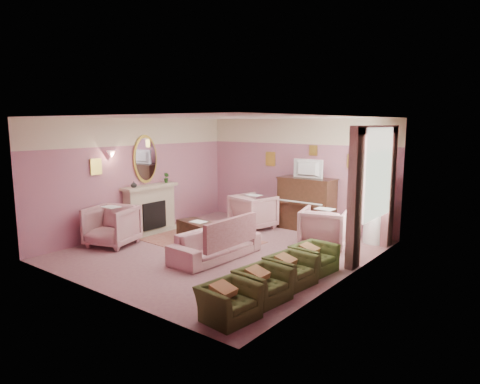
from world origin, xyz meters
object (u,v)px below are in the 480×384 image
Objects in this scene: piano at (307,204)px; olive_chair_d at (314,254)px; floral_armchair_front at (112,224)px; floral_armchair_right at (324,226)px; coffee_table at (197,231)px; sofa at (216,239)px; olive_chair_c at (291,265)px; television at (307,167)px; olive_chair_b at (263,279)px; olive_chair_a at (229,296)px; side_table at (375,227)px; floral_armchair_left at (253,210)px.

piano reaches higher than olive_chair_d.
floral_armchair_front is at bearing -163.93° from olive_chair_d.
floral_armchair_right is (1.13, -1.26, -0.16)m from piano.
coffee_table is 1.41m from sofa.
floral_armchair_front reaches higher than olive_chair_c.
television reaches higher than floral_armchair_right.
olive_chair_c is (0.00, 0.82, 0.00)m from olive_chair_b.
olive_chair_a is 1.00× the size of olive_chair_b.
olive_chair_a is at bearing -90.00° from olive_chair_b.
sofa reaches higher than olive_chair_a.
piano reaches higher than floral_armchair_front.
side_table is at bearing 55.62° from sofa.
television is 4.02m from olive_chair_c.
floral_armchair_right is 3.91m from olive_chair_a.
side_table is at bearing 87.43° from olive_chair_b.
floral_armchair_left reaches higher than coffee_table.
floral_armchair_front is 1.29× the size of olive_chair_d.
television is 1.72m from floral_armchair_left.
floral_armchair_right is 1.29× the size of olive_chair_d.
piano is 1.75× the size of television.
floral_armchair_left is at bearing 127.80° from olive_chair_b.
coffee_table is 4.05m from side_table.
piano reaches higher than olive_chair_c.
television is at bearing 85.02° from sofa.
floral_armchair_left reaches higher than olive_chair_a.
sofa is 2.60× the size of olive_chair_a.
coffee_table is 1.31× the size of olive_chair_b.
piano reaches higher than floral_armchair_right.
piano is 1.70m from floral_armchair_right.
olive_chair_d is at bearing 90.00° from olive_chair_a.
coffee_table is at bearing -121.21° from television.
olive_chair_b is at bearing -90.00° from olive_chair_d.
olive_chair_a is (1.64, -5.13, -0.32)m from piano.
floral_armchair_right is at bearing 54.06° from sofa.
coffee_table is 1.31× the size of olive_chair_a.
side_table reaches higher than olive_chair_c.
olive_chair_b is at bearing -90.00° from olive_chair_c.
television is at bearing 115.52° from olive_chair_c.
floral_armchair_left is at bearing -147.67° from television.
floral_armchair_front is (-2.68, -3.91, -0.16)m from piano.
side_table is (2.94, 0.63, -0.14)m from floral_armchair_left.
piano is 1.83× the size of olive_chair_c.
olive_chair_c is at bearing -8.66° from sofa.
olive_chair_a is 2.46m from olive_chair_d.
television is 1.14× the size of side_table.
television is 1.05× the size of olive_chair_b.
coffee_table is 2.88m from floral_armchair_right.
floral_armchair_right reaches higher than olive_chair_b.
side_table is (1.83, -0.07, -1.25)m from television.
floral_armchair_front reaches higher than olive_chair_d.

